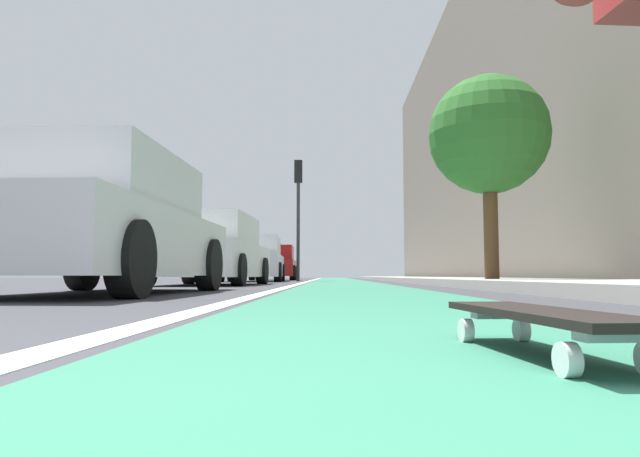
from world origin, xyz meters
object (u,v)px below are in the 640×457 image
parked_car_mid (211,252)px  parked_car_near (101,227)px  skateboard (539,318)px  street_tree_mid (489,136)px  parked_car_end (274,264)px  traffic_light (298,197)px  parked_car_far (253,260)px

parked_car_mid → parked_car_near: bearing=-179.4°
skateboard → street_tree_mid: bearing=-15.1°
parked_car_near → parked_car_mid: size_ratio=0.96×
parked_car_end → parked_car_mid: bearing=179.5°
traffic_light → parked_car_end: bearing=15.2°
parked_car_mid → parked_car_end: 12.82m
skateboard → parked_car_mid: parked_car_mid is taller
street_tree_mid → parked_car_end: bearing=22.7°
skateboard → parked_car_far: size_ratio=0.21×
parked_car_end → traffic_light: size_ratio=1.02×
parked_car_near → parked_car_end: 18.87m
skateboard → parked_car_end: size_ratio=0.19×
traffic_light → parked_car_far: bearing=135.7°
traffic_light → skateboard: bearing=-175.0°
parked_car_far → street_tree_mid: (-7.30, -5.76, 2.33)m
parked_car_near → street_tree_mid: (5.35, -5.72, 2.30)m
skateboard → street_tree_mid: size_ratio=0.20×
parked_car_near → parked_car_end: bearing=-0.2°
parked_car_near → parked_car_mid: parked_car_near is taller
parked_car_near → traffic_light: 14.34m
parked_car_mid → skateboard: bearing=-164.1°
skateboard → traffic_light: traffic_light is taller
parked_car_end → street_tree_mid: street_tree_mid is taller
parked_car_near → street_tree_mid: bearing=-46.9°
skateboard → parked_car_near: parked_car_near is taller
traffic_light → street_tree_mid: bearing=-153.5°
parked_car_end → street_tree_mid: bearing=-157.3°
parked_car_mid → parked_car_far: bearing=-0.1°
skateboard → traffic_light: bearing=5.0°
parked_car_far → traffic_light: (1.44, -1.40, 2.28)m
parked_car_end → traffic_light: bearing=-164.8°
parked_car_mid → parked_car_far: size_ratio=1.11×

